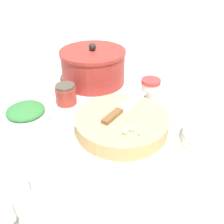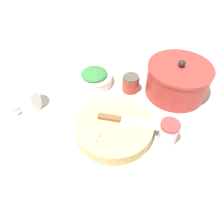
# 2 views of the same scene
# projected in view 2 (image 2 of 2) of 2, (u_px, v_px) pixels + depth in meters

# --- Properties ---
(ground_plane) EXTENTS (5.00, 5.00, 0.00)m
(ground_plane) POSITION_uv_depth(u_px,v_px,m) (111.00, 117.00, 0.84)
(ground_plane) COLOR #B2ADA3
(cutting_board) EXTENTS (0.28, 0.28, 0.05)m
(cutting_board) POSITION_uv_depth(u_px,v_px,m) (114.00, 128.00, 0.77)
(cutting_board) COLOR tan
(cutting_board) RESTS_ON ground_plane
(chef_knife) EXTENTS (0.21, 0.14, 0.01)m
(chef_knife) POSITION_uv_depth(u_px,v_px,m) (126.00, 121.00, 0.76)
(chef_knife) COLOR brown
(chef_knife) RESTS_ON cutting_board
(garlic_cloves) EXTENTS (0.05, 0.05, 0.01)m
(garlic_cloves) POSITION_uv_depth(u_px,v_px,m) (96.00, 134.00, 0.72)
(garlic_cloves) COLOR silver
(garlic_cloves) RESTS_ON cutting_board
(herb_bowl) EXTENTS (0.16, 0.16, 0.07)m
(herb_bowl) POSITION_uv_depth(u_px,v_px,m) (94.00, 77.00, 0.95)
(herb_bowl) COLOR silver
(herb_bowl) RESTS_ON ground_plane
(spice_jar) EXTENTS (0.07, 0.07, 0.09)m
(spice_jar) POSITION_uv_depth(u_px,v_px,m) (168.00, 133.00, 0.73)
(spice_jar) COLOR silver
(spice_jar) RESTS_ON ground_plane
(coffee_mug) EXTENTS (0.09, 0.13, 0.09)m
(coffee_mug) POSITION_uv_depth(u_px,v_px,m) (28.00, 98.00, 0.85)
(coffee_mug) COLOR silver
(coffee_mug) RESTS_ON ground_plane
(plate_stack) EXTENTS (0.20, 0.20, 0.03)m
(plate_stack) POSITION_uv_depth(u_px,v_px,m) (131.00, 208.00, 0.59)
(plate_stack) COLOR silver
(plate_stack) RESTS_ON ground_plane
(honey_jar) EXTENTS (0.07, 0.07, 0.07)m
(honey_jar) POSITION_uv_depth(u_px,v_px,m) (131.00, 83.00, 0.92)
(honey_jar) COLOR #9E3328
(honey_jar) RESTS_ON ground_plane
(stock_pot) EXTENTS (0.25, 0.25, 0.16)m
(stock_pot) POSITION_uv_depth(u_px,v_px,m) (177.00, 80.00, 0.89)
(stock_pot) COLOR #9E2D28
(stock_pot) RESTS_ON ground_plane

